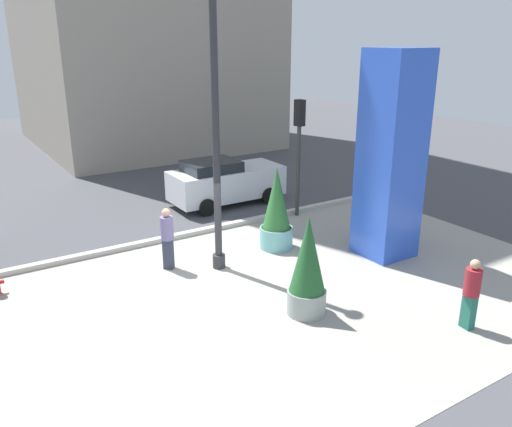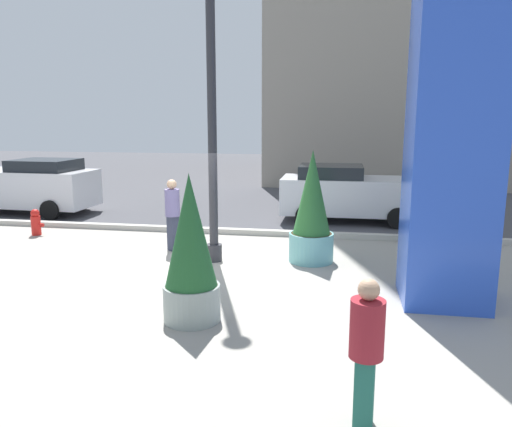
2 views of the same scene
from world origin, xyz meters
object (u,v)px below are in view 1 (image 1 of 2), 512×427
at_px(pedestrian_crossing, 167,235).
at_px(pedestrian_by_curb, 471,291).
at_px(lamp_post, 216,136).
at_px(art_pillar_blue, 391,157).
at_px(potted_plant_near_right, 277,212).
at_px(car_passing_lane, 225,181).
at_px(potted_plant_mid_plaza, 308,269).
at_px(traffic_light_far_side, 299,138).

xyz_separation_m(pedestrian_crossing, pedestrian_by_curb, (4.37, -6.57, -0.07)).
relative_size(lamp_post, art_pillar_blue, 1.29).
height_order(potted_plant_near_right, car_passing_lane, potted_plant_near_right).
distance_m(potted_plant_mid_plaza, pedestrian_by_curb, 3.63).
xyz_separation_m(lamp_post, car_passing_lane, (3.10, 5.14, -2.86)).
distance_m(traffic_light_far_side, car_passing_lane, 3.63).
bearing_deg(potted_plant_near_right, art_pillar_blue, -40.39).
bearing_deg(art_pillar_blue, potted_plant_mid_plaza, -158.97).
bearing_deg(pedestrian_crossing, pedestrian_by_curb, -56.34).
height_order(potted_plant_near_right, potted_plant_mid_plaza, potted_plant_near_right).
xyz_separation_m(lamp_post, traffic_light_far_side, (4.61, 2.47, -0.91)).
xyz_separation_m(traffic_light_far_side, pedestrian_crossing, (-5.83, -1.76, -1.85)).
bearing_deg(pedestrian_crossing, lamp_post, -30.04).
distance_m(art_pillar_blue, traffic_light_far_side, 4.24).
bearing_deg(traffic_light_far_side, potted_plant_near_right, -138.42).
bearing_deg(traffic_light_far_side, potted_plant_mid_plaza, -125.06).
bearing_deg(art_pillar_blue, potted_plant_near_right, 139.61).
distance_m(lamp_post, pedestrian_by_curb, 7.23).
distance_m(car_passing_lane, pedestrian_by_curb, 11.00).
relative_size(lamp_post, potted_plant_mid_plaza, 3.17).
bearing_deg(pedestrian_by_curb, car_passing_lane, 90.24).
height_order(lamp_post, car_passing_lane, lamp_post).
height_order(lamp_post, potted_plant_mid_plaza, lamp_post).
bearing_deg(pedestrian_crossing, car_passing_lane, 45.68).
height_order(potted_plant_mid_plaza, pedestrian_by_curb, potted_plant_mid_plaza).
xyz_separation_m(potted_plant_mid_plaza, pedestrian_by_curb, (2.64, -2.48, -0.23)).
distance_m(potted_plant_near_right, pedestrian_by_curb, 6.27).
bearing_deg(car_passing_lane, pedestrian_crossing, -134.32).
xyz_separation_m(potted_plant_near_right, car_passing_lane, (0.89, 4.80, -0.27)).
bearing_deg(art_pillar_blue, pedestrian_by_curb, -110.67).
relative_size(lamp_post, traffic_light_far_side, 1.84).
bearing_deg(art_pillar_blue, pedestrian_crossing, 157.25).
distance_m(potted_plant_near_right, potted_plant_mid_plaza, 4.09).
distance_m(potted_plant_near_right, pedestrian_crossing, 3.46).
height_order(lamp_post, pedestrian_crossing, lamp_post).
relative_size(traffic_light_far_side, pedestrian_crossing, 2.34).
xyz_separation_m(art_pillar_blue, potted_plant_near_right, (-2.48, 2.11, -1.80)).
xyz_separation_m(potted_plant_near_right, pedestrian_crossing, (-3.43, 0.37, -0.17)).
relative_size(art_pillar_blue, pedestrian_crossing, 3.33).
bearing_deg(pedestrian_by_curb, traffic_light_far_side, 80.04).
relative_size(car_passing_lane, pedestrian_by_curb, 2.63).
distance_m(lamp_post, traffic_light_far_side, 5.31).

